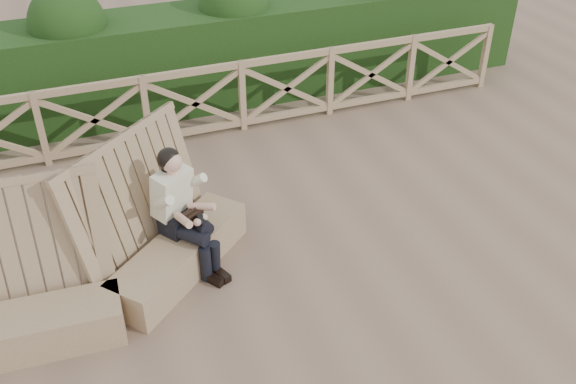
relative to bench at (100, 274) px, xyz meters
name	(u,v)px	position (x,y,z in m)	size (l,w,h in m)	color
ground	(280,285)	(1.79, -0.42, -0.39)	(60.00, 60.00, 0.00)	brown
bench	(100,274)	(0.00, 0.00, 0.00)	(3.47, 1.84, 1.55)	#806149
woman	(181,207)	(0.96, 0.33, 0.36)	(0.71, 0.93, 1.43)	black
guardrail	(195,104)	(1.79, 3.08, 0.17)	(10.10, 0.09, 1.10)	#937255
hedge	(175,61)	(1.79, 4.28, 0.36)	(12.00, 1.20, 1.50)	black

